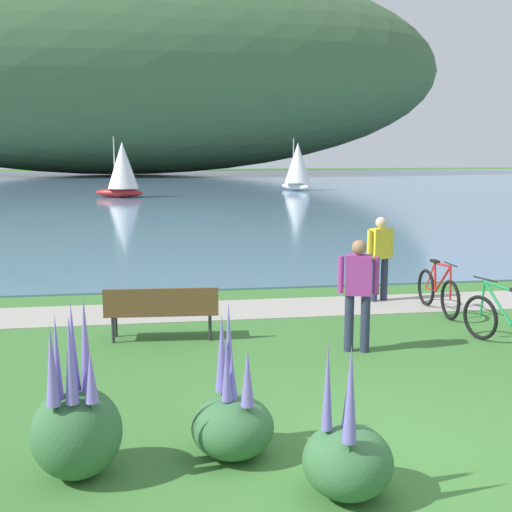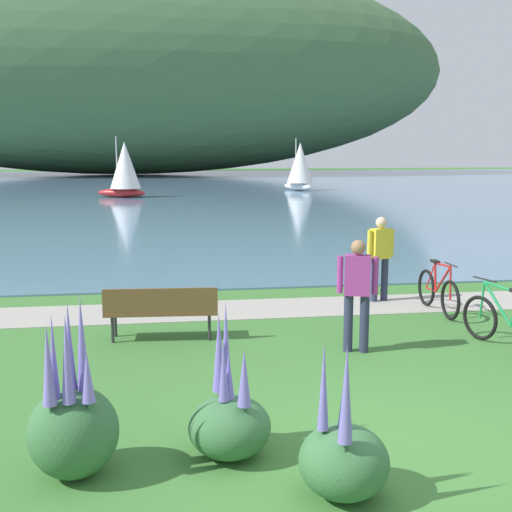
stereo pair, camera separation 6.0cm
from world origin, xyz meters
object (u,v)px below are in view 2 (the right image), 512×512
object	(u,v)px
bicycle_leaning_near_bench	(506,323)
person_at_shoreline	(380,253)
sailboat_nearest_to_shore	(124,169)
person_on_the_grass	(357,288)
park_bench_near_camera	(161,308)
sailboat_mid_bay	(300,166)
bicycle_beside_path	(438,292)

from	to	relation	value
bicycle_leaning_near_bench	person_at_shoreline	size ratio (longest dim) A/B	1.00
sailboat_nearest_to_shore	person_on_the_grass	bearing A→B (deg)	-80.63
park_bench_near_camera	person_on_the_grass	world-z (taller)	person_on_the_grass
park_bench_near_camera	sailboat_nearest_to_shore	distance (m)	31.33
bicycle_leaning_near_bench	sailboat_mid_bay	xyz separation A→B (m)	(4.85, 37.65, 1.45)
person_on_the_grass	person_at_shoreline	bearing A→B (deg)	65.04
bicycle_beside_path	sailboat_mid_bay	distance (m)	35.80
park_bench_near_camera	bicycle_beside_path	distance (m)	5.23
bicycle_leaning_near_bench	sailboat_nearest_to_shore	size ratio (longest dim) A/B	0.45
bicycle_beside_path	person_at_shoreline	distance (m)	1.41
bicycle_leaning_near_bench	bicycle_beside_path	world-z (taller)	same
person_on_the_grass	park_bench_near_camera	bearing A→B (deg)	160.74
person_at_shoreline	sailboat_mid_bay	distance (m)	34.90
person_on_the_grass	bicycle_leaning_near_bench	bearing A→B (deg)	-4.55
bicycle_beside_path	sailboat_mid_bay	xyz separation A→B (m)	(4.95, 35.42, 1.45)
sailboat_nearest_to_shore	sailboat_mid_bay	world-z (taller)	sailboat_mid_bay
sailboat_nearest_to_shore	sailboat_mid_bay	xyz separation A→B (m)	(12.47, 5.24, 0.01)
person_on_the_grass	sailboat_nearest_to_shore	size ratio (longest dim) A/B	0.45
park_bench_near_camera	bicycle_leaning_near_bench	xyz separation A→B (m)	(5.22, -1.20, -0.12)
park_bench_near_camera	bicycle_leaning_near_bench	size ratio (longest dim) A/B	1.07
bicycle_leaning_near_bench	sailboat_mid_bay	world-z (taller)	sailboat_mid_bay
bicycle_leaning_near_bench	park_bench_near_camera	bearing A→B (deg)	167.04
park_bench_near_camera	person_on_the_grass	xyz separation A→B (m)	(2.91, -1.02, 0.46)
bicycle_leaning_near_bench	sailboat_nearest_to_shore	bearing A→B (deg)	103.24
person_at_shoreline	sailboat_mid_bay	xyz separation A→B (m)	(5.74, 34.41, 0.87)
bicycle_leaning_near_bench	bicycle_beside_path	xyz separation A→B (m)	(-0.10, 2.22, 0.00)
sailboat_mid_bay	bicycle_beside_path	bearing A→B (deg)	-97.95
bicycle_beside_path	sailboat_nearest_to_shore	distance (m)	31.14
sailboat_mid_bay	park_bench_near_camera	bearing A→B (deg)	-105.44
person_on_the_grass	sailboat_nearest_to_shore	distance (m)	32.67
person_on_the_grass	sailboat_nearest_to_shore	xyz separation A→B (m)	(-5.32, 32.22, 0.86)
person_at_shoreline	sailboat_mid_bay	world-z (taller)	sailboat_mid_bay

